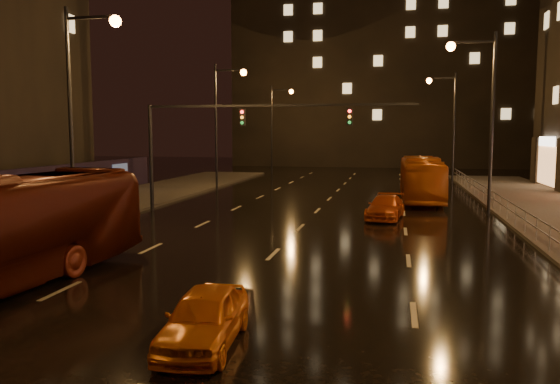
% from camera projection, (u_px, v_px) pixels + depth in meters
% --- Properties ---
extents(ground, '(140.00, 140.00, 0.00)m').
position_uv_depth(ground, '(312.00, 216.00, 30.39)').
color(ground, black).
rests_on(ground, ground).
extents(sidewalk_left, '(7.00, 70.00, 0.15)m').
position_uv_depth(sidewalk_left, '(41.00, 220.00, 28.29)').
color(sidewalk_left, '#38332D').
rests_on(sidewalk_left, ground).
extents(building_distant, '(44.00, 16.00, 36.00)m').
position_uv_depth(building_distant, '(395.00, 39.00, 78.22)').
color(building_distant, black).
rests_on(building_distant, ground).
extents(traffic_signal, '(15.31, 0.32, 6.20)m').
position_uv_depth(traffic_signal, '(225.00, 130.00, 30.92)').
color(traffic_signal, black).
rests_on(traffic_signal, ground).
extents(railing_right, '(0.05, 56.00, 1.00)m').
position_uv_depth(railing_right, '(516.00, 210.00, 26.25)').
color(railing_right, '#99999E').
rests_on(railing_right, sidewalk_right).
extents(bus_curb, '(2.63, 10.70, 2.97)m').
position_uv_depth(bus_curb, '(421.00, 179.00, 37.06)').
color(bus_curb, '#A54710').
rests_on(bus_curb, ground).
extents(taxi_near, '(1.70, 3.70, 1.23)m').
position_uv_depth(taxi_near, '(204.00, 318.00, 11.74)').
color(taxi_near, orange).
rests_on(taxi_near, ground).
extents(taxi_far, '(2.24, 4.42, 1.23)m').
position_uv_depth(taxi_far, '(385.00, 207.00, 29.27)').
color(taxi_far, '#B84311').
rests_on(taxi_far, ground).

